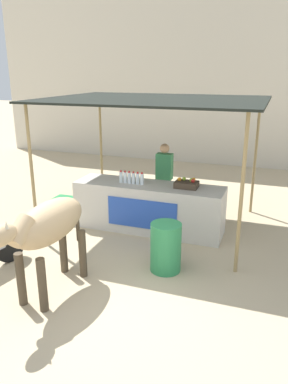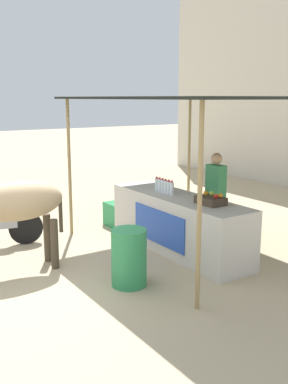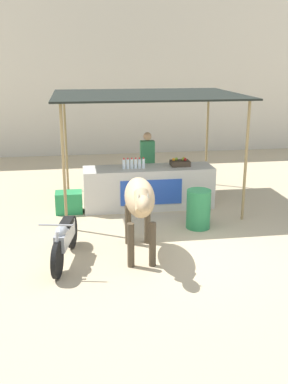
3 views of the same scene
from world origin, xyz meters
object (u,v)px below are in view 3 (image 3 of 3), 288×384
fruit_crate (180,163)px  vendor_behind_counter (147,164)px  cow (140,201)px  cooler_box (69,202)px  stall_counter (148,187)px  water_barrel (198,209)px  motorcycle_parked (65,239)px

fruit_crate → vendor_behind_counter: bearing=133.7°
vendor_behind_counter → cow: vendor_behind_counter is taller
fruit_crate → cooler_box: (-2.60, -0.16, -0.79)m
fruit_crate → cow: size_ratio=0.24×
fruit_crate → cow: bearing=-116.4°
vendor_behind_counter → cow: (-0.67, -3.39, 0.18)m
stall_counter → water_barrel: (0.80, -1.47, -0.07)m
vendor_behind_counter → cow: 3.46m
stall_counter → fruit_crate: bearing=4.4°
stall_counter → motorcycle_parked: 3.28m
cooler_box → water_barrel: water_barrel is taller
cow → motorcycle_parked: (-1.31, -0.05, -0.60)m
vendor_behind_counter → water_barrel: vendor_behind_counter is taller
fruit_crate → vendor_behind_counter: (-0.66, 0.69, -0.18)m
fruit_crate → vendor_behind_counter: 0.98m
vendor_behind_counter → cooler_box: bearing=-156.3°
fruit_crate → water_barrel: bearing=-88.2°
stall_counter → cow: size_ratio=1.63×
fruit_crate → vendor_behind_counter: vendor_behind_counter is taller
motorcycle_parked → cooler_box: bearing=89.0°
fruit_crate → motorcycle_parked: size_ratio=0.25×
fruit_crate → cow: 3.01m
stall_counter → cooler_box: (-1.85, -0.10, -0.24)m
vendor_behind_counter → cooler_box: vendor_behind_counter is taller
vendor_behind_counter → fruit_crate: bearing=-46.3°
stall_counter → cow: cow is taller
water_barrel → cow: bearing=-139.9°
vendor_behind_counter → water_barrel: bearing=-72.3°
cooler_box → cow: size_ratio=0.33×
cow → motorcycle_parked: 1.44m
stall_counter → motorcycle_parked: (-1.89, -2.68, -0.05)m
stall_counter → vendor_behind_counter: bearing=82.9°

